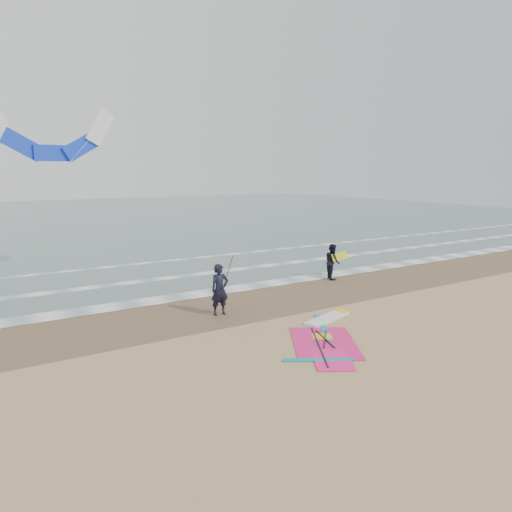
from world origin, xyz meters
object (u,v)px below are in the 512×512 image
windsurf_rig (327,335)px  person_walking (332,261)px  person_standing (220,290)px  surf_kite (52,139)px

windsurf_rig → person_walking: (5.75, 6.46, 0.90)m
windsurf_rig → person_standing: bearing=116.9°
windsurf_rig → person_walking: person_walking is taller
surf_kite → windsurf_rig: bearing=-65.1°
surf_kite → person_walking: bearing=-30.9°
person_standing → surf_kite: surf_kite is taller
windsurf_rig → person_standing: person_standing is taller
windsurf_rig → surf_kite: 16.70m
person_walking → person_standing: bearing=129.5°
person_standing → surf_kite: (-4.32, 9.69, 6.11)m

